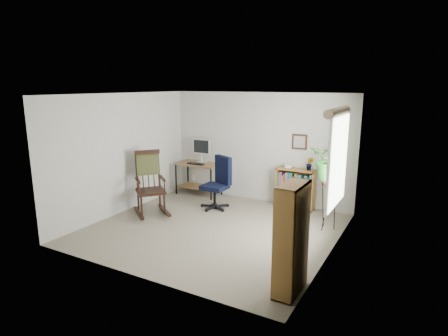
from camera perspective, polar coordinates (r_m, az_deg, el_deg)
The scene contains 18 objects.
floor at distance 6.89m, azimuth -1.64°, elevation -9.19°, with size 4.20×4.00×0.00m, color gray.
ceiling at distance 6.40m, azimuth -1.77°, elevation 11.18°, with size 4.20×4.00×0.00m, color silver.
wall_back at distance 8.29m, azimuth 5.39°, elevation 3.13°, with size 4.20×0.00×2.40m, color beige.
wall_front at distance 4.98m, azimuth -13.57°, elevation -3.60°, with size 4.20×0.00×2.40m, color beige.
wall_left at distance 7.81m, azimuth -15.08°, elevation 2.15°, with size 0.00×4.00×2.40m, color beige.
wall_right at distance 5.78m, azimuth 16.49°, elevation -1.52°, with size 0.00×4.00×2.40m, color beige.
window at distance 6.03m, azimuth 16.88°, elevation 0.98°, with size 0.12×1.20×1.50m, color white, non-canonical shape.
desk at distance 8.86m, azimuth -3.86°, elevation -1.67°, with size 1.05×0.58×0.76m, color olive, non-canonical shape.
monitor at distance 8.84m, azimuth -3.43°, elevation 2.66°, with size 0.46×0.16×0.56m, color silver, non-canonical shape.
keyboard at distance 8.67m, azimuth -4.33°, elevation 0.66°, with size 0.40×0.15×0.03m, color black.
office_chair at distance 7.79m, azimuth -1.43°, elevation -2.25°, with size 0.61×0.61×1.12m, color black, non-canonical shape.
rocking_chair at distance 7.59m, azimuth -11.17°, elevation -2.21°, with size 0.67×1.12×1.30m, color black, non-canonical shape.
low_bookshelf at distance 7.98m, azimuth 10.79°, elevation -3.13°, with size 0.81×0.27×0.85m, color olive, non-canonical shape.
tall_bookshelf at distance 4.74m, azimuth 10.23°, elevation -10.64°, with size 0.26×0.62×1.41m, color olive, non-canonical shape.
plant_stand at distance 6.97m, azimuth 15.55°, elevation -5.13°, with size 0.27×0.27×0.98m, color black, non-canonical shape.
spider_plant at distance 6.72m, azimuth 16.13°, elevation 4.26°, with size 1.69×1.88×1.46m, color #296F27.
potted_plant_small at distance 7.79m, azimuth 12.91°, elevation 0.03°, with size 0.13×0.24×0.11m, color #296F27.
framed_picture at distance 7.92m, azimuth 11.42°, elevation 3.92°, with size 0.32×0.04×0.32m, color black, non-canonical shape.
Camera 1 is at (3.28, -5.49, 2.56)m, focal length 30.00 mm.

